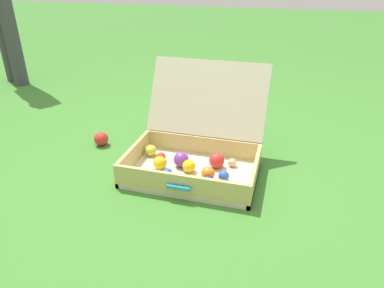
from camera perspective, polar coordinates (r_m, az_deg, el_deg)
ground_plane at (r=1.81m, az=-0.44°, el=-5.07°), size 16.00×16.00×0.00m
open_suitcase at (r=1.82m, az=0.70°, el=-0.76°), size 0.65×0.66×0.50m
stray_ball_on_grass at (r=2.16m, az=-14.47°, el=0.82°), size 0.08×0.08×0.08m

